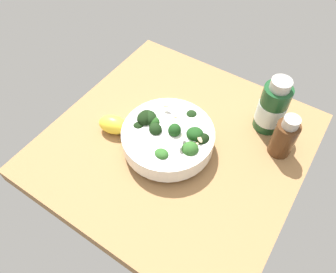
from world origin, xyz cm
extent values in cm
cube|color=#996D42|center=(0.00, 0.00, -2.13)|extent=(59.15, 59.15, 4.27)
cylinder|color=white|center=(-0.78, -2.52, 0.72)|extent=(11.74, 11.74, 1.44)
cylinder|color=white|center=(-0.78, -2.52, 3.60)|extent=(21.35, 21.35, 4.32)
cylinder|color=silver|center=(-0.78, -2.52, 5.37)|extent=(18.70, 18.70, 0.80)
cylinder|color=#2F662B|center=(1.01, 4.96, 3.79)|extent=(1.42, 1.35, 1.55)
ellipsoid|color=black|center=(1.01, 4.96, 5.24)|extent=(4.42, 4.40, 3.28)
cylinder|color=#2F662B|center=(5.90, -3.95, 3.98)|extent=(1.61, 1.63, 1.72)
ellipsoid|color=#2D6023|center=(5.90, -3.95, 5.73)|extent=(5.69, 5.14, 4.45)
cylinder|color=#3C7A32|center=(6.78, -0.23, 3.96)|extent=(1.49, 1.65, 1.20)
ellipsoid|color=black|center=(6.78, -0.23, 5.37)|extent=(4.35, 4.90, 4.33)
cylinder|color=#2F662B|center=(-6.59, -1.75, 4.54)|extent=(1.93, 2.09, 1.48)
ellipsoid|color=black|center=(-6.59, -1.75, 6.12)|extent=(5.67, 5.40, 3.65)
cylinder|color=#3C7A32|center=(-7.73, -4.54, 3.72)|extent=(1.29, 1.45, 1.61)
ellipsoid|color=black|center=(-7.73, -4.54, 5.17)|extent=(3.95, 3.68, 3.34)
cylinder|color=#2F662B|center=(-7.28, -2.10, 4.03)|extent=(2.26, 2.10, 1.71)
ellipsoid|color=black|center=(-7.28, -2.10, 6.04)|extent=(4.69, 5.66, 4.46)
cylinder|color=#589D47|center=(-5.10, -2.02, 4.47)|extent=(1.15, 1.31, 1.23)
ellipsoid|color=#23511C|center=(-5.10, -2.02, 5.83)|extent=(4.16, 4.42, 3.28)
cylinder|color=#3C7A32|center=(4.76, -0.32, 4.46)|extent=(1.84, 1.96, 1.42)
ellipsoid|color=#194216|center=(4.76, -0.32, 6.18)|extent=(5.75, 5.61, 4.30)
cylinder|color=#3C7A32|center=(0.51, -1.83, 4.87)|extent=(1.41, 1.53, 1.61)
ellipsoid|color=#194216|center=(0.51, -1.83, 6.48)|extent=(3.81, 4.17, 4.38)
cylinder|color=#589D47|center=(-3.39, -3.74, 4.56)|extent=(1.36, 1.37, 1.58)
ellipsoid|color=black|center=(-3.39, -3.74, 6.18)|extent=(4.41, 3.98, 3.43)
cylinder|color=#589D47|center=(1.31, -8.32, 4.09)|extent=(1.70, 1.71, 1.29)
ellipsoid|color=#2D6023|center=(1.31, -8.32, 5.55)|extent=(4.90, 4.22, 3.90)
ellipsoid|color=#DBBC84|center=(3.48, -2.77, 7.45)|extent=(1.91, 2.02, 1.09)
ellipsoid|color=#DBBC84|center=(6.61, -1.09, 6.76)|extent=(2.03, 1.76, 1.03)
ellipsoid|color=#DBBC84|center=(6.35, -1.69, 5.84)|extent=(1.41, 2.00, 0.79)
ellipsoid|color=#DBBC84|center=(-4.71, 2.82, 7.37)|extent=(2.08, 1.67, 1.07)
ellipsoid|color=#DBBC84|center=(3.73, -4.74, 7.64)|extent=(1.84, 2.07, 0.75)
ellipsoid|color=#DBBC84|center=(-2.08, 2.42, 5.71)|extent=(2.05, 1.80, 1.12)
ellipsoid|color=#DBBC84|center=(3.55, -0.47, 6.25)|extent=(1.47, 2.05, 1.32)
ellipsoid|color=yellow|center=(-14.66, -5.74, 2.32)|extent=(8.48, 6.50, 4.65)
cylinder|color=#194723|center=(16.22, 16.73, 6.34)|extent=(6.70, 6.70, 12.68)
cylinder|color=#B7B2A8|center=(16.22, 16.73, 13.85)|extent=(4.66, 4.66, 2.32)
cylinder|color=silver|center=(16.22, 16.73, 5.24)|extent=(6.83, 6.83, 5.64)
cylinder|color=#472814|center=(21.78, 10.96, 4.61)|extent=(5.26, 5.26, 9.22)
cylinder|color=#B7B2A8|center=(21.78, 10.96, 10.36)|extent=(3.59, 3.59, 2.29)
camera|label=1|loc=(23.88, -39.99, 61.91)|focal=33.96mm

